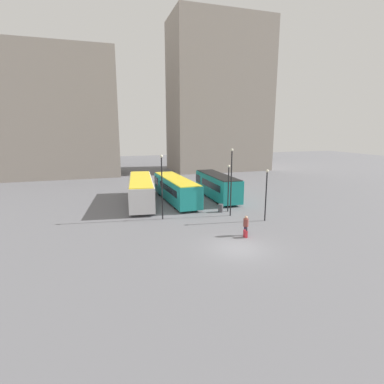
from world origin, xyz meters
The scene contains 13 objects.
ground_plane centered at (0.00, 0.00, 0.00)m, with size 160.00×160.00×0.00m, color slate.
building_block_left centered at (-18.16, 41.63, 11.18)m, with size 25.30×11.03×22.36m.
building_block_right centered at (15.47, 41.63, 15.03)m, with size 19.93×11.54×30.05m.
bus_0 centered at (-4.73, 16.01, 1.61)m, with size 4.10×12.50×2.93m.
bus_1 centered at (-0.62, 15.69, 1.54)m, with size 3.01×11.73×2.82m.
bus_2 centered at (4.74, 15.68, 1.62)m, with size 2.66×10.15×2.99m.
traveler centered at (1.86, 2.33, 0.98)m, with size 0.42×0.42×1.65m.
suitcase centered at (1.61, 1.88, 0.30)m, with size 0.20×0.41×0.84m.
lamp_post_0 centered at (5.46, 5.35, 2.94)m, with size 0.28×0.28×4.92m.
lamp_post_1 centered at (3.04, 7.89, 3.88)m, with size 0.28×0.28×6.72m.
lamp_post_2 centered at (3.45, 9.42, 2.96)m, with size 0.28×0.28×4.95m.
lamp_post_3 centered at (-3.71, 8.76, 3.62)m, with size 0.28×0.28×6.22m.
trash_bin centered at (2.65, 9.44, 0.42)m, with size 0.52×0.52×0.85m.
Camera 1 is at (-9.36, -18.59, 8.54)m, focal length 28.00 mm.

